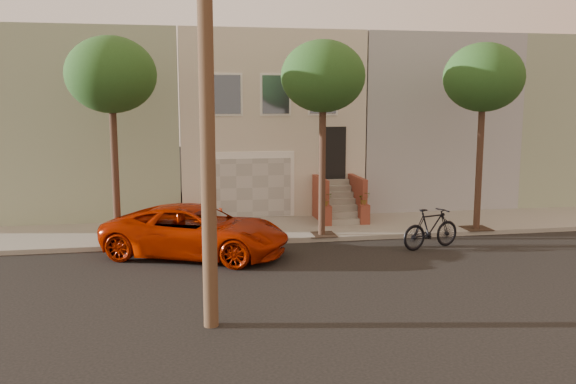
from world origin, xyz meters
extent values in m
plane|color=black|center=(0.00, 0.00, 0.00)|extent=(90.00, 90.00, 0.00)
cube|color=gray|center=(0.00, 5.35, 0.07)|extent=(40.00, 3.70, 0.15)
cube|color=#BEB7A2|center=(0.00, 11.20, 3.65)|extent=(7.00, 8.00, 7.00)
cube|color=gray|center=(-6.80, 11.20, 3.65)|extent=(6.50, 8.00, 7.00)
cube|color=#9A9CA2|center=(6.80, 11.20, 3.65)|extent=(6.50, 8.00, 7.00)
cube|color=gray|center=(13.30, 11.20, 3.65)|extent=(6.50, 8.00, 7.00)
cube|color=white|center=(-0.90, 7.22, 1.40)|extent=(3.20, 0.12, 2.50)
cube|color=#B4B3AF|center=(-0.90, 7.16, 1.30)|extent=(2.90, 0.06, 2.20)
cube|color=gray|center=(-0.90, 5.35, 0.16)|extent=(3.20, 3.70, 0.02)
cube|color=maroon|center=(-3.10, 6.90, 0.37)|extent=(1.40, 0.45, 0.44)
cube|color=black|center=(2.20, 7.17, 2.55)|extent=(1.00, 0.06, 2.00)
cube|color=#3F4751|center=(-1.80, 7.17, 4.75)|extent=(1.00, 0.06, 1.40)
cube|color=white|center=(-1.80, 7.19, 4.75)|extent=(1.15, 0.05, 1.55)
cube|color=#3F4751|center=(0.00, 7.17, 4.75)|extent=(1.00, 0.06, 1.40)
cube|color=white|center=(0.00, 7.19, 4.75)|extent=(1.15, 0.05, 1.55)
cube|color=#3F4751|center=(1.80, 7.17, 4.75)|extent=(1.00, 0.06, 1.40)
cube|color=white|center=(1.80, 7.19, 4.75)|extent=(1.15, 0.05, 1.55)
cube|color=gray|center=(2.20, 5.38, 0.25)|extent=(1.20, 0.28, 0.20)
cube|color=gray|center=(2.20, 5.66, 0.45)|extent=(1.20, 0.28, 0.20)
cube|color=gray|center=(2.20, 5.94, 0.65)|extent=(1.20, 0.28, 0.20)
cube|color=gray|center=(2.20, 6.22, 0.85)|extent=(1.20, 0.28, 0.20)
cube|color=gray|center=(2.20, 6.50, 1.05)|extent=(1.20, 0.28, 0.20)
cube|color=gray|center=(2.20, 6.78, 1.25)|extent=(1.20, 0.28, 0.20)
cube|color=gray|center=(2.20, 7.06, 1.45)|extent=(1.20, 0.28, 0.20)
cube|color=brown|center=(1.50, 6.22, 0.95)|extent=(0.18, 1.96, 1.60)
cube|color=brown|center=(2.90, 6.22, 0.95)|extent=(0.18, 1.96, 1.60)
cube|color=brown|center=(1.50, 5.34, 0.50)|extent=(0.35, 0.35, 0.70)
imported|color=#1F4317|center=(1.50, 5.34, 1.07)|extent=(0.40, 0.35, 0.45)
cube|color=brown|center=(2.90, 5.34, 0.50)|extent=(0.35, 0.35, 0.70)
imported|color=#1F4317|center=(2.90, 5.34, 1.07)|extent=(0.41, 0.35, 0.45)
cube|color=#2D2116|center=(-5.50, 3.90, 0.15)|extent=(0.90, 0.90, 0.02)
cylinder|color=#3B281B|center=(-5.50, 3.90, 2.25)|extent=(0.22, 0.22, 4.20)
ellipsoid|color=#1F4317|center=(-5.50, 3.90, 5.30)|extent=(2.70, 2.57, 2.29)
cube|color=#2D2116|center=(1.00, 3.90, 0.15)|extent=(0.90, 0.90, 0.02)
cylinder|color=#3B281B|center=(1.00, 3.90, 2.25)|extent=(0.22, 0.22, 4.20)
ellipsoid|color=#1F4317|center=(1.00, 3.90, 5.30)|extent=(2.70, 2.57, 2.29)
cube|color=#2D2116|center=(6.50, 3.90, 0.15)|extent=(0.90, 0.90, 0.02)
cylinder|color=#3B281B|center=(6.50, 3.90, 2.25)|extent=(0.22, 0.22, 4.20)
ellipsoid|color=#1F4317|center=(6.50, 3.90, 5.30)|extent=(2.70, 2.57, 2.29)
cylinder|color=#43301F|center=(-3.00, -3.20, 5.00)|extent=(0.30, 0.30, 10.00)
imported|color=#A81C00|center=(-3.12, 2.45, 0.75)|extent=(5.94, 4.41, 1.50)
imported|color=black|center=(4.03, 2.08, 0.63)|extent=(2.19, 1.20, 1.27)
camera|label=1|loc=(-3.53, -14.96, 4.55)|focal=37.44mm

